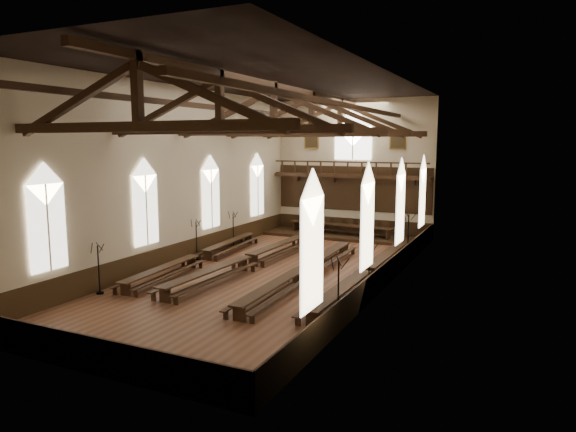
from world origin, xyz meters
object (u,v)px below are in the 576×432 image
object	(u,v)px
high_table	(340,226)
candelabrum_right_mid	(369,278)
candelabrum_right_near	(338,302)
candelabrum_right_far	(408,244)
refectory_row_c	(304,270)
refectory_row_a	(199,256)
refectory_row_d	(366,273)
dais	(340,236)
candelabrum_left_near	(99,278)
candelabrum_left_mid	(197,248)
refectory_row_b	(248,259)
candelabrum_left_far	(233,236)

from	to	relation	value
high_table	candelabrum_right_mid	distance (m)	14.06
candelabrum_right_near	candelabrum_right_far	size ratio (longest dim) A/B	0.93
refectory_row_c	refectory_row_a	bearing A→B (deg)	175.38
refectory_row_d	high_table	xyz separation A→B (m)	(-5.35, 11.19, 0.30)
refectory_row_c	candelabrum_right_near	bearing A→B (deg)	-54.04
refectory_row_d	candelabrum_right_far	xyz separation A→B (m)	(0.58, 6.64, 0.31)
dais	candelabrum_left_near	bearing A→B (deg)	-105.91
candelabrum_left_near	candelabrum_left_mid	world-z (taller)	candelabrum_left_mid
refectory_row_a	dais	xyz separation A→B (m)	(4.43, 11.34, -0.38)
refectory_row_b	high_table	world-z (taller)	high_table
refectory_row_b	refectory_row_d	xyz separation A→B (m)	(6.75, -0.14, -0.01)
refectory_row_d	candelabrum_right_far	distance (m)	6.67
dais	candelabrum_left_near	distance (m)	18.85
candelabrum_left_near	candelabrum_left_far	distance (m)	11.72
refectory_row_c	candelabrum_left_mid	bearing A→B (deg)	169.83
dais	candelabrum_left_mid	xyz separation A→B (m)	(-5.17, -10.54, 0.63)
candelabrum_right_near	candelabrum_left_near	bearing A→B (deg)	-173.77
candelabrum_right_near	candelabrum_right_mid	world-z (taller)	candelabrum_right_near
refectory_row_c	candelabrum_left_far	xyz separation A→B (m)	(-7.45, 5.48, 0.21)
refectory_row_d	high_table	world-z (taller)	high_table
refectory_row_b	candelabrum_left_near	size ratio (longest dim) A/B	6.04
refectory_row_d	candelabrum_right_far	world-z (taller)	candelabrum_right_far
refectory_row_d	dais	size ratio (longest dim) A/B	1.25
candelabrum_right_mid	refectory_row_c	bearing A→B (deg)	166.59
candelabrum_left_near	candelabrum_right_far	size ratio (longest dim) A/B	0.86
high_table	candelabrum_left_mid	size ratio (longest dim) A/B	3.26
high_table	candelabrum_right_near	world-z (taller)	candelabrum_right_near
refectory_row_b	refectory_row_c	world-z (taller)	refectory_row_b
refectory_row_b	candelabrum_left_mid	world-z (taller)	candelabrum_left_mid
high_table	candelabrum_right_far	world-z (taller)	candelabrum_right_far
refectory_row_a	candelabrum_right_near	world-z (taller)	candelabrum_right_near
dais	candelabrum_left_near	world-z (taller)	candelabrum_left_near
candelabrum_right_far	candelabrum_left_mid	bearing A→B (deg)	-151.63
candelabrum_left_far	refectory_row_b	bearing A→B (deg)	-50.94
dais	candelabrum_left_far	distance (m)	8.25
refectory_row_a	candelabrum_right_mid	distance (m)	10.46
refectory_row_b	candelabrum_right_near	xyz separation A→B (m)	(7.33, -5.86, 0.24)
candelabrum_left_far	candelabrum_right_far	bearing A→B (deg)	9.49
refectory_row_b	candelabrum_right_mid	distance (m)	7.53
refectory_row_c	refectory_row_d	xyz separation A→B (m)	(3.06, 0.70, 0.02)
candelabrum_left_near	candelabrum_right_far	world-z (taller)	candelabrum_right_far
candelabrum_right_mid	candelabrum_right_near	bearing A→B (deg)	-90.00
refectory_row_c	dais	xyz separation A→B (m)	(-2.29, 11.88, -0.41)
refectory_row_b	candelabrum_left_near	xyz separation A→B (m)	(-3.77, -7.07, 0.18)
candelabrum_right_far	candelabrum_right_near	bearing A→B (deg)	-90.00
candelabrum_left_mid	candelabrum_right_mid	bearing A→B (deg)	-11.24
refectory_row_b	refectory_row_d	distance (m)	6.75
dais	candelabrum_right_near	xyz separation A→B (m)	(5.93, -16.91, 0.68)
high_table	candelabrum_left_far	size ratio (longest dim) A/B	3.34
high_table	dais	bearing A→B (deg)	-89.10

